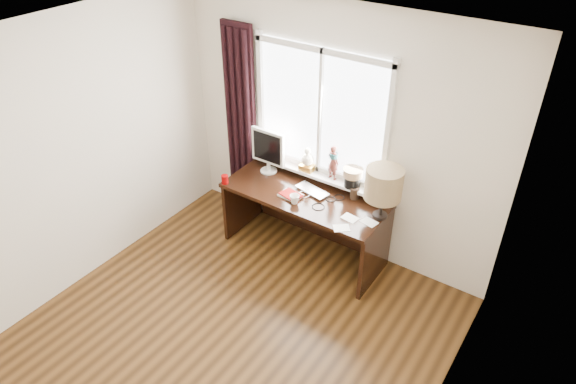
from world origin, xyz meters
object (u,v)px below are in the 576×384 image
Objects in this scene: red_cup at (225,179)px; desk at (310,209)px; mug at (295,199)px; table_lamp at (384,184)px; laptop at (313,191)px; monitor at (268,149)px.

red_cup reaches higher than desk.
mug is at bearing -89.63° from desk.
red_cup is 1.67m from table_lamp.
table_lamp reaches higher than mug.
desk is at bearing 163.35° from laptop.
red_cup is at bearing -172.52° from mug.
desk is 3.47× the size of monitor.
mug is 0.41m from desk.
table_lamp reaches higher than monitor.
monitor reaches higher than mug.
monitor reaches higher than desk.
monitor is at bearing 148.65° from mug.
laptop is 3.69× the size of mug.
desk is 3.27× the size of table_lamp.
monitor is at bearing 62.34° from red_cup.
table_lamp is at bearing 18.55° from mug.
laptop is at bearing -28.97° from desk.
red_cup is (-0.80, -0.11, -0.00)m from mug.
monitor is (-0.61, 0.08, 0.26)m from laptop.
table_lamp is at bearing 12.35° from laptop.
monitor is 0.94× the size of table_lamp.
table_lamp is (0.75, 0.00, 0.35)m from laptop.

